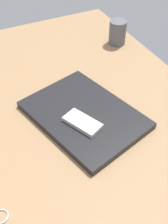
{
  "coord_description": "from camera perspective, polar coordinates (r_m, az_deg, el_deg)",
  "views": [
    {
      "loc": [
        -54.36,
        23.38,
        60.65
      ],
      "look_at": [
        -1.66,
        -2.37,
        5.0
      ],
      "focal_mm": 46.37,
      "sensor_mm": 36.0,
      "label": 1
    }
  ],
  "objects": [
    {
      "name": "laptop_closed",
      "position": [
        0.82,
        0.0,
        -0.54
      ],
      "size": [
        37.72,
        31.54,
        1.9
      ],
      "primitive_type": "cube",
      "rotation": [
        0.0,
        0.0,
        0.27
      ],
      "color": "black",
      "rests_on": "desk_surface"
    },
    {
      "name": "cell_phone_on_laptop",
      "position": [
        0.77,
        -0.16,
        -2.0
      ],
      "size": [
        11.51,
        8.94,
        1.33
      ],
      "color": "silver",
      "rests_on": "laptop_closed"
    },
    {
      "name": "key_ring",
      "position": [
        0.67,
        -16.09,
        -19.18
      ],
      "size": [
        3.4,
        3.4,
        0.36
      ],
      "primitive_type": "torus",
      "color": "silver",
      "rests_on": "desk_surface"
    },
    {
      "name": "desk_surface",
      "position": [
        0.84,
        -1.96,
        -1.52
      ],
      "size": [
        120.0,
        80.0,
        3.0
      ],
      "primitive_type": "cube",
      "color": "#9E7751",
      "rests_on": "ground"
    },
    {
      "name": "pen_cup",
      "position": [
        1.14,
        6.62,
        15.31
      ],
      "size": [
        6.35,
        6.35,
        9.09
      ],
      "primitive_type": "cylinder",
      "color": "#595B60",
      "rests_on": "desk_surface"
    }
  ]
}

